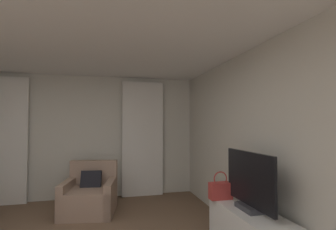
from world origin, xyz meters
TOP-DOWN VIEW (x-y plane):
  - wall_window at (0.00, 3.03)m, footprint 5.12×0.06m
  - wall_right at (2.53, 0.00)m, footprint 0.06×6.12m
  - ceiling at (0.00, 0.00)m, footprint 5.12×6.12m
  - curtain_left_panel at (-1.38, 2.90)m, footprint 0.90×0.06m
  - curtain_right_panel at (1.38, 2.90)m, footprint 0.90×0.06m
  - armchair at (0.31, 2.05)m, footprint 1.00×1.00m
  - tv_flatscreen at (2.21, -0.02)m, footprint 0.20×0.96m
  - handbag_primary at (2.08, 0.47)m, footprint 0.30×0.14m

SIDE VIEW (x-z plane):
  - armchair at x=0.31m, z-range -0.15..0.73m
  - handbag_primary at x=2.08m, z-range 0.50..0.87m
  - tv_flatscreen at x=2.21m, z-range 0.54..1.22m
  - curtain_left_panel at x=-1.38m, z-range 0.00..2.50m
  - curtain_right_panel at x=1.38m, z-range 0.00..2.50m
  - wall_window at x=0.00m, z-range 0.00..2.60m
  - wall_right at x=2.53m, z-range 0.00..2.60m
  - ceiling at x=0.00m, z-range 2.60..2.66m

